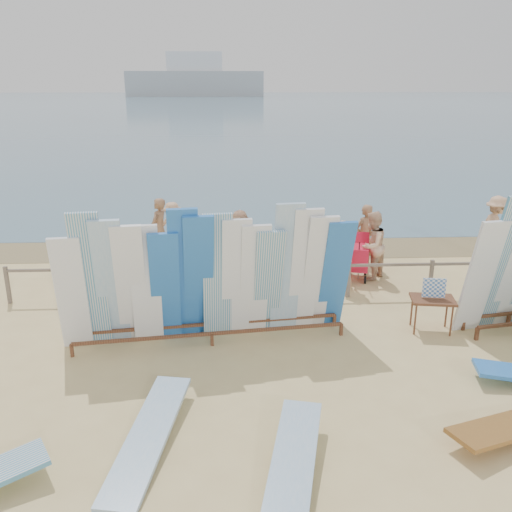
{
  "coord_description": "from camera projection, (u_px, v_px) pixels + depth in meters",
  "views": [
    {
      "loc": [
        -0.79,
        -9.01,
        4.97
      ],
      "look_at": [
        -0.22,
        2.85,
        1.12
      ],
      "focal_mm": 38.0,
      "sensor_mm": 36.0,
      "label": 1
    }
  ],
  "objects": [
    {
      "name": "flat_board_b",
      "position": [
        291.0,
        487.0,
        6.95
      ],
      "size": [
        1.17,
        2.74,
        0.42
      ],
      "primitive_type": "cube",
      "rotation": [
        0.13,
        0.0,
        -0.23
      ],
      "color": "#83AED3",
      "rests_on": "ground"
    },
    {
      "name": "wet_sand_strip",
      "position": [
        257.0,
        247.0,
        16.97
      ],
      "size": [
        40.0,
        2.6,
        0.01
      ],
      "primitive_type": "cube",
      "color": "olive",
      "rests_on": "ground"
    },
    {
      "name": "beachgoer_1",
      "position": [
        159.0,
        229.0,
        15.51
      ],
      "size": [
        0.59,
        0.75,
        1.82
      ],
      "primitive_type": "imported",
      "rotation": [
        0.0,
        0.0,
        4.33
      ],
      "color": "#8C6042",
      "rests_on": "ground"
    },
    {
      "name": "beachgoer_4",
      "position": [
        244.0,
        248.0,
        13.94
      ],
      "size": [
        0.68,
        1.09,
        1.72
      ],
      "primitive_type": "imported",
      "rotation": [
        0.0,
        0.0,
        1.83
      ],
      "color": "#8C6042",
      "rests_on": "ground"
    },
    {
      "name": "distant_ship",
      "position": [
        195.0,
        80.0,
        179.0
      ],
      "size": [
        45.0,
        8.0,
        14.0
      ],
      "color": "#999EA3",
      "rests_on": "ocean"
    },
    {
      "name": "beachgoer_6",
      "position": [
        342.0,
        255.0,
        13.38
      ],
      "size": [
        0.76,
        0.94,
        1.74
      ],
      "primitive_type": "imported",
      "rotation": [
        0.0,
        0.0,
        1.08
      ],
      "color": "tan",
      "rests_on": "ground"
    },
    {
      "name": "ground",
      "position": [
        275.0,
        359.0,
        10.13
      ],
      "size": [
        160.0,
        160.0,
        0.0
      ],
      "primitive_type": "plane",
      "color": "#D8BE7C",
      "rests_on": "ground"
    },
    {
      "name": "beachgoer_2",
      "position": [
        90.0,
        260.0,
        13.1
      ],
      "size": [
        0.78,
        0.89,
        1.67
      ],
      "primitive_type": "imported",
      "rotation": [
        0.0,
        0.0,
        5.32
      ],
      "color": "beige",
      "rests_on": "ground"
    },
    {
      "name": "fence",
      "position": [
        265.0,
        274.0,
        12.78
      ],
      "size": [
        12.08,
        0.08,
        0.9
      ],
      "color": "#736557",
      "rests_on": "ground"
    },
    {
      "name": "beachgoer_5",
      "position": [
        240.0,
        239.0,
        14.88
      ],
      "size": [
        1.57,
        0.61,
        1.65
      ],
      "primitive_type": "imported",
      "rotation": [
        0.0,
        0.0,
        3.06
      ],
      "color": "beige",
      "rests_on": "ground"
    },
    {
      "name": "stroller",
      "position": [
        358.0,
        261.0,
        14.13
      ],
      "size": [
        0.78,
        0.97,
        1.18
      ],
      "rotation": [
        0.0,
        0.0,
        -0.24
      ],
      "color": "red",
      "rests_on": "ground"
    },
    {
      "name": "vendor_table",
      "position": [
        431.0,
        313.0,
        11.19
      ],
      "size": [
        0.95,
        0.74,
        1.16
      ],
      "rotation": [
        0.0,
        0.0,
        -0.15
      ],
      "color": "brown",
      "rests_on": "ground"
    },
    {
      "name": "beachgoer_extra_0",
      "position": [
        495.0,
        228.0,
        15.59
      ],
      "size": [
        0.57,
        1.23,
        1.86
      ],
      "primitive_type": "imported",
      "rotation": [
        0.0,
        0.0,
        1.51
      ],
      "color": "tan",
      "rests_on": "ground"
    },
    {
      "name": "ocean",
      "position": [
        233.0,
        102.0,
        131.76
      ],
      "size": [
        320.0,
        240.0,
        0.02
      ],
      "primitive_type": "cube",
      "color": "#45677C",
      "rests_on": "ground"
    },
    {
      "name": "beachgoer_8",
      "position": [
        372.0,
        246.0,
        14.01
      ],
      "size": [
        0.89,
        0.94,
        1.8
      ],
      "primitive_type": "imported",
      "rotation": [
        0.0,
        0.0,
        4.0
      ],
      "color": "beige",
      "rests_on": "ground"
    },
    {
      "name": "main_surfboard_rack",
      "position": [
        209.0,
        281.0,
        10.48
      ],
      "size": [
        5.72,
        1.44,
        2.82
      ],
      "rotation": [
        0.0,
        0.0,
        0.12
      ],
      "color": "brown",
      "rests_on": "ground"
    },
    {
      "name": "beach_chair_right",
      "position": [
        346.0,
        269.0,
        14.24
      ],
      "size": [
        0.79,
        0.79,
        0.9
      ],
      "rotation": [
        0.0,
        0.0,
        0.54
      ],
      "color": "red",
      "rests_on": "ground"
    },
    {
      "name": "beachgoer_7",
      "position": [
        364.0,
        236.0,
        14.99
      ],
      "size": [
        0.73,
        0.61,
        1.76
      ],
      "primitive_type": "imported",
      "rotation": [
        0.0,
        0.0,
        3.63
      ],
      "color": "#8C6042",
      "rests_on": "ground"
    },
    {
      "name": "flat_board_a",
      "position": [
        149.0,
        444.0,
        7.76
      ],
      "size": [
        1.04,
        2.75,
        0.31
      ],
      "primitive_type": "cube",
      "rotation": [
        0.09,
        0.0,
        -0.18
      ],
      "color": "#83AED3",
      "rests_on": "ground"
    },
    {
      "name": "beachgoer_3",
      "position": [
        173.0,
        228.0,
        16.2
      ],
      "size": [
        1.09,
        0.74,
        1.55
      ],
      "primitive_type": "imported",
      "rotation": [
        0.0,
        0.0,
        0.36
      ],
      "color": "tan",
      "rests_on": "ground"
    },
    {
      "name": "beach_chair_left",
      "position": [
        301.0,
        274.0,
        13.85
      ],
      "size": [
        0.74,
        0.75,
        0.88
      ],
      "rotation": [
        0.0,
        0.0,
        -0.43
      ],
      "color": "red",
      "rests_on": "ground"
    }
  ]
}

